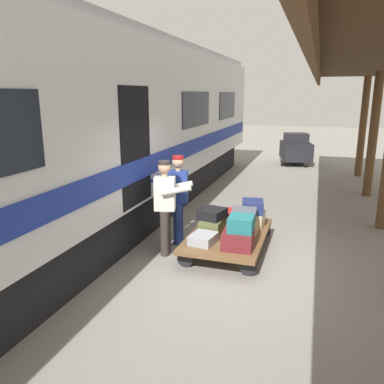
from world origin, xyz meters
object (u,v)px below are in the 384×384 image
Objects in this scene: suitcase_slate_roller at (244,215)px; baggage_tug at (296,149)px; suitcase_tan_vintage at (245,228)px; suitcase_teal_softside at (241,224)px; porter_in_overalls at (177,196)px; suitcase_maroon_trunk at (238,239)px; porter_by_door at (166,204)px; luggage_cart at (228,236)px; suitcase_navy_fabric at (253,207)px; suitcase_cream_canvas at (250,218)px; train_car at (60,137)px; suitcase_black_hardshell at (212,214)px; suitcase_gray_aluminum at (203,239)px; suitcase_red_plastic at (220,216)px; suitcase_olive_duffel at (213,225)px.

baggage_tug is (-0.33, -9.71, -0.09)m from suitcase_slate_roller.
suitcase_teal_softside reaches higher than suitcase_tan_vintage.
suitcase_slate_roller is 9.72m from baggage_tug.
porter_in_overalls is (1.34, -0.13, 0.45)m from suitcase_tan_vintage.
suitcase_maroon_trunk is 0.31× the size of porter_in_overalls.
suitcase_maroon_trunk is 1.41m from porter_by_door.
luggage_cart is 4.93× the size of suitcase_teal_softside.
luggage_cart is 0.81m from suitcase_navy_fabric.
porter_in_overalls is at bearing -5.15° from suitcase_slate_roller.
porter_by_door reaches higher than suitcase_cream_canvas.
porter_in_overalls is (-1.95, -0.77, -1.14)m from train_car.
luggage_cart is 4.78× the size of suitcase_black_hardshell.
suitcase_navy_fabric is 1.74m from porter_by_door.
suitcase_black_hardshell is at bearing -87.76° from suitcase_gray_aluminum.
suitcase_cream_canvas is 0.30× the size of porter_by_door.
train_car is at bearing 11.28° from suitcase_slate_roller.
suitcase_red_plastic is 0.96× the size of suitcase_navy_fabric.
suitcase_slate_roller is (0.06, 0.60, 0.00)m from suitcase_navy_fabric.
suitcase_tan_vintage is at bearing 176.64° from suitcase_black_hardshell.
suitcase_olive_duffel is at bearing 90.00° from suitcase_red_plastic.
train_car reaches higher than suitcase_black_hardshell.
luggage_cart is 0.69m from suitcase_red_plastic.
luggage_cart is at bearing 0.00° from suitcase_tan_vintage.
suitcase_cream_canvas is 0.27× the size of baggage_tug.
baggage_tug is at bearing -95.47° from suitcase_black_hardshell.
suitcase_navy_fabric reaches higher than suitcase_olive_duffel.
suitcase_teal_softside is at bearing 90.36° from suitcase_navy_fabric.
suitcase_slate_roller is at bearing -178.72° from suitcase_olive_duffel.
suitcase_tan_vintage reaches higher than suitcase_red_plastic.
suitcase_tan_vintage is at bearing -90.00° from suitcase_maroon_trunk.
suitcase_cream_canvas is at bearing 180.00° from suitcase_red_plastic.
suitcase_slate_roller reaches higher than suitcase_olive_duffel.
train_car is 8.88× the size of luggage_cart.
baggage_tug reaches higher than suitcase_tan_vintage.
suitcase_olive_duffel is 0.61m from suitcase_gray_aluminum.
suitcase_slate_roller is (-0.58, -0.62, 0.29)m from suitcase_gray_aluminum.
suitcase_cream_canvas is at bearing -88.09° from suitcase_teal_softside.
suitcase_navy_fabric is at bearing -117.33° from suitcase_gray_aluminum.
suitcase_tan_vintage is (-3.28, -0.64, -1.58)m from train_car.
train_car is 3.52m from luggage_cart.
suitcase_maroon_trunk is at bearing 90.00° from suitcase_tan_vintage.
suitcase_cream_canvas is (0.00, -0.60, -0.01)m from suitcase_tan_vintage.
luggage_cart is 0.34m from suitcase_olive_duffel.
suitcase_olive_duffel is at bearing -149.33° from porter_by_door.
suitcase_teal_softside is 0.23× the size of baggage_tug.
suitcase_navy_fabric is at bearing -118.26° from luggage_cart.
suitcase_slate_roller is at bearing -133.00° from suitcase_gray_aluminum.
porter_by_door is at bearing -7.10° from suitcase_maroon_trunk.
suitcase_black_hardshell is 0.96× the size of suitcase_slate_roller.
suitcase_cream_canvas is at bearing -159.29° from train_car.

